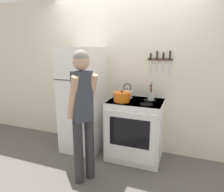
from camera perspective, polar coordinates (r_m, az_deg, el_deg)
The scene contains 9 objects.
ground_plane at distance 3.72m, azimuth 2.98°, elevation -13.79°, with size 14.00×14.00×0.00m, color #5B5654.
wall_back at distance 3.36m, azimuth 3.40°, elevation 6.14°, with size 10.00×0.06×2.55m.
refrigerator at distance 3.36m, azimuth -8.39°, elevation -1.17°, with size 0.62×0.66×1.72m.
stove_range at distance 3.15m, azimuth 6.48°, elevation -9.53°, with size 0.82×0.65×0.93m.
dutch_oven_pot at distance 2.94m, azimuth 2.82°, elevation -0.25°, with size 0.29×0.25×0.17m.
tea_kettle at distance 3.17m, azimuth 4.42°, elevation 0.74°, with size 0.20×0.16×0.24m.
utensil_jar at distance 3.09m, azimuth 11.12°, elevation 0.05°, with size 0.10×0.10×0.28m.
person at distance 2.48m, azimuth -8.36°, elevation -4.07°, with size 0.39×0.42×1.69m.
wall_knife_strip at distance 3.16m, azimuth 13.62°, elevation 10.21°, with size 0.38×0.03×0.36m.
Camera 1 is at (0.99, -3.15, 1.71)m, focal length 32.00 mm.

